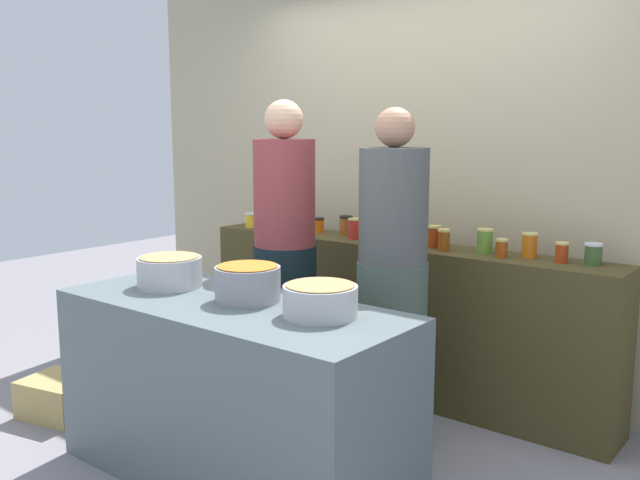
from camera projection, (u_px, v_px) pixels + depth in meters
name	position (u px, v px, depth m)	size (l,w,h in m)	color
ground	(277.00, 454.00, 3.46)	(12.00, 12.00, 0.00)	gray
storefront_wall	(427.00, 148.00, 4.34)	(4.80, 0.12, 3.00)	tan
display_shelf	(395.00, 318.00, 4.24)	(2.70, 0.36, 0.93)	#433B1D
prep_table	(233.00, 392.00, 3.16)	(1.70, 0.70, 0.85)	#536366
preserve_jar_0	(251.00, 220.00, 4.82)	(0.09, 0.09, 0.10)	yellow
preserve_jar_1	(281.00, 222.00, 4.68)	(0.09, 0.09, 0.11)	#29483C
preserve_jar_2	(318.00, 225.00, 4.58)	(0.08, 0.08, 0.10)	#D65D10
preserve_jar_3	(346.00, 225.00, 4.47)	(0.09, 0.09, 0.13)	#954E1C
preserve_jar_4	(354.00, 229.00, 4.31)	(0.08, 0.08, 0.13)	red
preserve_jar_5	(366.00, 233.00, 4.22)	(0.08, 0.08, 0.11)	yellow
preserve_jar_6	(394.00, 231.00, 4.19)	(0.07, 0.07, 0.14)	orange
preserve_jar_7	(434.00, 236.00, 4.01)	(0.09, 0.09, 0.13)	#9A3411
preserve_jar_8	(444.00, 240.00, 3.90)	(0.07, 0.07, 0.12)	#8E410E
preserve_jar_9	(485.00, 241.00, 3.82)	(0.09, 0.09, 0.14)	#5F9631
preserve_jar_10	(501.00, 248.00, 3.70)	(0.07, 0.07, 0.10)	#9A430F
preserve_jar_11	(530.00, 245.00, 3.70)	(0.08, 0.08, 0.13)	#D46112
preserve_jar_12	(562.00, 252.00, 3.56)	(0.07, 0.07, 0.11)	#AD3211
preserve_jar_13	(593.00, 254.00, 3.51)	(0.09, 0.09, 0.11)	#3B5A2B
cooking_pot_left	(170.00, 272.00, 3.40)	(0.32, 0.32, 0.15)	#B7B7BC
cooking_pot_center	(248.00, 284.00, 3.11)	(0.30, 0.30, 0.16)	gray
cooking_pot_right	(320.00, 301.00, 2.86)	(0.32, 0.32, 0.14)	#B7B7BC
cook_with_tongs	(285.00, 273.00, 3.90)	(0.36, 0.36, 1.78)	black
cook_in_cap	(392.00, 294.00, 3.52)	(0.37, 0.37, 1.73)	#45584C
bread_crate	(60.00, 397.00, 3.92)	(0.39, 0.32, 0.22)	tan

